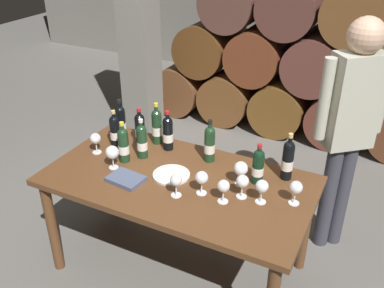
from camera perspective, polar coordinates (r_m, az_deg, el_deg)
The scene contains 26 objects.
ground_plane at distance 3.21m, azimuth -1.67°, elevation -15.97°, with size 14.00×14.00×0.00m, color #66635E.
barrel_stack at distance 4.95m, azimuth 12.79°, elevation 10.52°, with size 3.12×0.90×1.69m.
stone_pillar at distance 4.42m, azimuth -7.21°, elevation 16.17°, with size 0.32×0.32×2.60m, color slate.
dining_table at distance 2.77m, azimuth -1.87°, elevation -6.16°, with size 1.70×0.90×0.76m.
wine_bottle_0 at distance 2.65m, azimuth 8.81°, elevation -2.93°, with size 0.07×0.07×0.27m.
wine_bottle_1 at distance 3.07m, azimuth -4.72°, elevation 2.40°, with size 0.07×0.07×0.31m.
wine_bottle_2 at distance 2.91m, azimuth -6.71°, elevation 0.42°, with size 0.07×0.07×0.29m.
wine_bottle_3 at distance 2.99m, azimuth -3.24°, elevation 1.50°, with size 0.07×0.07×0.30m.
wine_bottle_4 at distance 2.88m, azimuth -9.14°, elevation -0.07°, with size 0.07×0.07×0.29m.
wine_bottle_5 at distance 2.84m, azimuth 2.37°, elevation 0.07°, with size 0.07×0.07×0.30m.
wine_bottle_6 at distance 3.08m, azimuth -10.26°, elevation 1.77°, with size 0.07×0.07×0.28m.
wine_bottle_7 at distance 3.09m, azimuth -6.97°, elevation 2.09°, with size 0.07×0.07×0.28m.
wine_bottle_8 at distance 2.72m, azimuth 12.67°, elevation -2.04°, with size 0.07×0.07×0.32m.
wine_bottle_9 at distance 3.17m, azimuth -9.48°, elevation 2.90°, with size 0.07×0.07×0.31m.
wine_glass_0 at distance 2.51m, azimuth -2.16°, elevation -4.99°, with size 0.07×0.07×0.15m.
wine_glass_1 at distance 2.49m, azimuth 9.33°, elevation -5.70°, with size 0.08×0.08×0.15m.
wine_glass_2 at distance 2.46m, azimuth 4.22°, elevation -5.73°, with size 0.07×0.07×0.15m.
wine_glass_3 at distance 2.51m, azimuth 13.70°, elevation -5.75°, with size 0.08×0.08×0.15m.
wine_glass_4 at distance 2.53m, azimuth 1.30°, elevation -4.60°, with size 0.08×0.08×0.15m.
wine_glass_5 at distance 2.51m, azimuth 6.76°, elevation -5.06°, with size 0.08×0.08×0.15m.
wine_glass_6 at distance 2.62m, azimuth 6.53°, elevation -3.34°, with size 0.09×0.09×0.16m.
wine_glass_7 at distance 3.02m, azimuth -12.77°, elevation 0.63°, with size 0.08×0.08×0.15m.
wine_glass_8 at distance 2.82m, azimuth -10.62°, elevation -1.16°, with size 0.09×0.09×0.16m.
tasting_notebook at distance 2.72m, azimuth -8.83°, elevation -4.64°, with size 0.22×0.16×0.03m, color #4C5670.
serving_plate at distance 2.74m, azimuth -2.78°, elevation -4.14°, with size 0.24×0.24×0.01m, color white.
sommelier_presenting at distance 3.00m, azimuth 20.33°, elevation 3.08°, with size 0.40×0.35×1.72m.
Camera 1 is at (1.10, -1.99, 2.27)m, focal length 39.92 mm.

